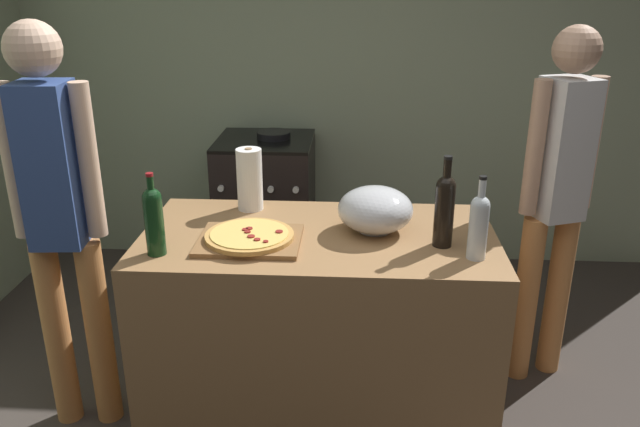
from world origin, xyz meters
The scene contains 13 objects.
ground_plane centered at (0.00, 1.25, -0.01)m, with size 4.70×3.10×0.02m, color #3F3833.
kitchen_wall_rear centered at (0.00, 2.55, 1.30)m, with size 4.70×0.10×2.60m, color #99A889.
counter centered at (-0.04, 0.78, 0.45)m, with size 1.44×0.76×0.89m, color #9E7247.
cutting_board centered at (-0.31, 0.67, 0.90)m, with size 0.40×0.32×0.02m, color olive.
pizza centered at (-0.31, 0.67, 0.92)m, with size 0.35×0.35×0.03m.
mixing_bowl centered at (0.18, 0.82, 0.98)m, with size 0.31×0.31×0.19m.
paper_towel_roll centered at (-0.37, 1.05, 1.03)m, with size 0.11×0.11×0.28m.
wine_bottle_amber centered at (0.44, 0.69, 1.05)m, with size 0.08×0.08×0.36m.
wine_bottle_dark centered at (-0.64, 0.55, 1.03)m, with size 0.07×0.07×0.32m.
wine_bottle_clear centered at (0.55, 0.58, 1.03)m, with size 0.07×0.07×0.32m.
stove centered at (-0.46, 2.15, 0.47)m, with size 0.58×0.60×0.97m.
person_in_stripes centered at (-1.08, 0.70, 1.00)m, with size 0.37×0.21×1.73m.
person_in_red centered at (1.01, 1.17, 0.97)m, with size 0.34×0.26×1.68m.
Camera 1 is at (0.10, -1.59, 1.90)m, focal length 35.63 mm.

